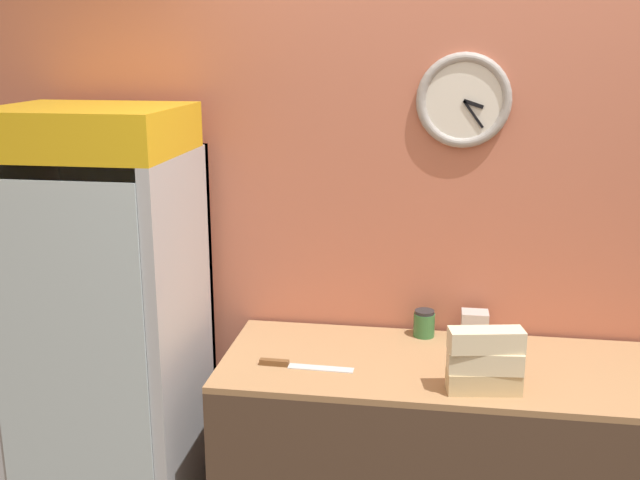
# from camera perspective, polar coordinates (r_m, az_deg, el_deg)

# --- Properties ---
(wall_back) EXTENTS (5.20, 0.10, 2.70)m
(wall_back) POSITION_cam_1_polar(r_m,az_deg,el_deg) (3.19, 12.27, 1.21)
(wall_back) COLOR #B7664C
(wall_back) RESTS_ON ground_plane
(prep_counter) EXTENTS (2.00, 0.68, 0.89)m
(prep_counter) POSITION_cam_1_polar(r_m,az_deg,el_deg) (3.17, 11.75, -16.72)
(prep_counter) COLOR #4C3828
(prep_counter) RESTS_ON ground_plane
(beverage_cooler) EXTENTS (0.70, 0.68, 1.85)m
(beverage_cooler) POSITION_cam_1_polar(r_m,az_deg,el_deg) (3.23, -15.64, -5.16)
(beverage_cooler) COLOR #B2B7BC
(beverage_cooler) RESTS_ON ground_plane
(sandwich_stack_bottom) EXTENTS (0.27, 0.12, 0.08)m
(sandwich_stack_bottom) POSITION_cam_1_polar(r_m,az_deg,el_deg) (2.74, 12.37, -10.48)
(sandwich_stack_bottom) COLOR tan
(sandwich_stack_bottom) RESTS_ON prep_counter
(sandwich_stack_middle) EXTENTS (0.27, 0.11, 0.08)m
(sandwich_stack_middle) POSITION_cam_1_polar(r_m,az_deg,el_deg) (2.71, 12.46, -8.99)
(sandwich_stack_middle) COLOR beige
(sandwich_stack_middle) RESTS_ON sandwich_stack_bottom
(sandwich_stack_top) EXTENTS (0.27, 0.14, 0.08)m
(sandwich_stack_top) POSITION_cam_1_polar(r_m,az_deg,el_deg) (2.68, 12.55, -7.46)
(sandwich_stack_top) COLOR beige
(sandwich_stack_top) RESTS_ON sandwich_stack_middle
(chefs_knife) EXTENTS (0.36, 0.05, 0.02)m
(chefs_knife) POSITION_cam_1_polar(r_m,az_deg,el_deg) (2.89, -2.07, -9.48)
(chefs_knife) COLOR silver
(chefs_knife) RESTS_ON prep_counter
(condiment_jar) EXTENTS (0.09, 0.09, 0.11)m
(condiment_jar) POSITION_cam_1_polar(r_m,az_deg,el_deg) (3.19, 7.94, -6.31)
(condiment_jar) COLOR #336B38
(condiment_jar) RESTS_ON prep_counter
(napkin_dispenser) EXTENTS (0.11, 0.09, 0.12)m
(napkin_dispenser) POSITION_cam_1_polar(r_m,az_deg,el_deg) (3.19, 11.69, -6.38)
(napkin_dispenser) COLOR #B7B2AD
(napkin_dispenser) RESTS_ON prep_counter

